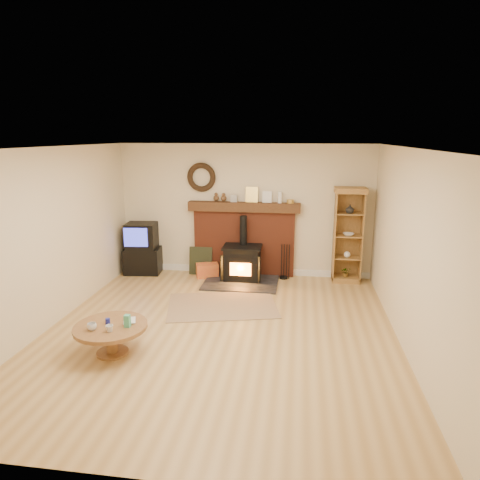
# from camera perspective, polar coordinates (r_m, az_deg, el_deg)

# --- Properties ---
(ground) EXTENTS (5.50, 5.50, 0.00)m
(ground) POSITION_cam_1_polar(r_m,az_deg,el_deg) (6.30, -2.75, -12.18)
(ground) COLOR #AC8247
(ground) RESTS_ON ground
(room_shell) EXTENTS (5.02, 5.52, 2.61)m
(room_shell) POSITION_cam_1_polar(r_m,az_deg,el_deg) (5.85, -2.94, 3.54)
(room_shell) COLOR beige
(room_shell) RESTS_ON ground
(chimney_breast) EXTENTS (2.20, 0.22, 1.78)m
(chimney_breast) POSITION_cam_1_polar(r_m,az_deg,el_deg) (8.52, 0.54, 0.56)
(chimney_breast) COLOR brown
(chimney_breast) RESTS_ON ground
(wood_stove) EXTENTS (1.40, 1.00, 1.25)m
(wood_stove) POSITION_cam_1_polar(r_m,az_deg,el_deg) (8.26, 0.27, -3.25)
(wood_stove) COLOR black
(wood_stove) RESTS_ON ground
(area_rug) EXTENTS (2.01, 1.60, 0.01)m
(area_rug) POSITION_cam_1_polar(r_m,az_deg,el_deg) (7.18, -2.38, -8.71)
(area_rug) COLOR brown
(area_rug) RESTS_ON ground
(tv_unit) EXTENTS (0.75, 0.56, 1.04)m
(tv_unit) POSITION_cam_1_polar(r_m,az_deg,el_deg) (8.91, -12.90, -1.22)
(tv_unit) COLOR black
(tv_unit) RESTS_ON ground
(curio_cabinet) EXTENTS (0.58, 0.42, 1.82)m
(curio_cabinet) POSITION_cam_1_polar(r_m,az_deg,el_deg) (8.36, 14.18, 0.65)
(curio_cabinet) COLOR brown
(curio_cabinet) RESTS_ON ground
(firelog_box) EXTENTS (0.49, 0.39, 0.27)m
(firelog_box) POSITION_cam_1_polar(r_m,az_deg,el_deg) (8.56, -4.38, -4.05)
(firelog_box) COLOR gold
(firelog_box) RESTS_ON ground
(leaning_painting) EXTENTS (0.47, 0.13, 0.56)m
(leaning_painting) POSITION_cam_1_polar(r_m,az_deg,el_deg) (8.70, -5.26, -2.77)
(leaning_painting) COLOR black
(leaning_painting) RESTS_ON ground
(fire_tools) EXTENTS (0.19, 0.16, 0.70)m
(fire_tools) POSITION_cam_1_polar(r_m,az_deg,el_deg) (8.47, 5.92, -4.14)
(fire_tools) COLOR black
(fire_tools) RESTS_ON ground
(coffee_table) EXTENTS (0.93, 0.93, 0.56)m
(coffee_table) POSITION_cam_1_polar(r_m,az_deg,el_deg) (5.83, -16.84, -11.49)
(coffee_table) COLOR brown
(coffee_table) RESTS_ON ground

